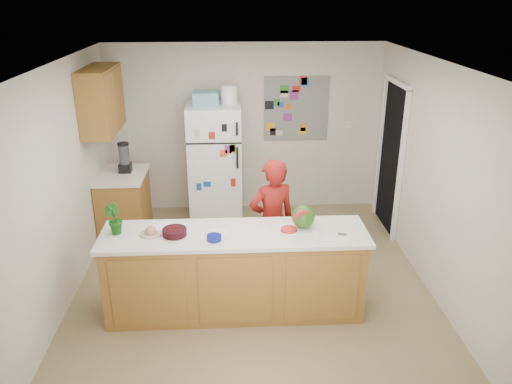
{
  "coord_description": "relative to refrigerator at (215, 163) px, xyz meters",
  "views": [
    {
      "loc": [
        -0.22,
        -4.97,
        3.17
      ],
      "look_at": [
        0.05,
        0.2,
        1.07
      ],
      "focal_mm": 35.0,
      "sensor_mm": 36.0,
      "label": 1
    }
  ],
  "objects": [
    {
      "name": "potted_plant",
      "position": [
        -0.94,
        -2.33,
        0.22
      ],
      "size": [
        0.21,
        0.19,
        0.31
      ],
      "primitive_type": "imported",
      "rotation": [
        0.0,
        0.0,
        2.75
      ],
      "color": "#114313",
      "rests_on": "peninsula_top"
    },
    {
      "name": "fridge_top_bin",
      "position": [
        -0.1,
        0.0,
        0.94
      ],
      "size": [
        0.35,
        0.28,
        0.18
      ],
      "primitive_type": "cube",
      "color": "#5999B2",
      "rests_on": "refrigerator"
    },
    {
      "name": "blender_appliance",
      "position": [
        -1.19,
        -0.45,
        0.24
      ],
      "size": [
        0.14,
        0.14,
        0.38
      ],
      "primitive_type": "cylinder",
      "color": "black",
      "rests_on": "side_counter_top"
    },
    {
      "name": "cobalt_bowl",
      "position": [
        0.05,
        -2.53,
        0.1
      ],
      "size": [
        0.16,
        0.16,
        0.05
      ],
      "primitive_type": "cylinder",
      "rotation": [
        0.0,
        0.0,
        0.1
      ],
      "color": "navy",
      "rests_on": "peninsula_top"
    },
    {
      "name": "photo_collage",
      "position": [
        1.2,
        0.36,
        0.7
      ],
      "size": [
        0.95,
        0.01,
        0.95
      ],
      "primitive_type": "cube",
      "color": "slate",
      "rests_on": "wall_back"
    },
    {
      "name": "cherry_bowl",
      "position": [
        -0.34,
        -2.41,
        0.11
      ],
      "size": [
        0.29,
        0.29,
        0.07
      ],
      "primitive_type": "cylinder",
      "rotation": [
        0.0,
        0.0,
        0.26
      ],
      "color": "black",
      "rests_on": "peninsula_top"
    },
    {
      "name": "floor",
      "position": [
        0.45,
        -1.88,
        -0.86
      ],
      "size": [
        4.0,
        4.5,
        0.02
      ],
      "primitive_type": "cube",
      "color": "brown",
      "rests_on": "ground"
    },
    {
      "name": "peninsula_top",
      "position": [
        0.25,
        -2.38,
        0.05
      ],
      "size": [
        2.68,
        0.7,
        0.04
      ],
      "primitive_type": "cube",
      "color": "silver",
      "rests_on": "peninsula_base"
    },
    {
      "name": "person",
      "position": [
        0.68,
        -1.78,
        -0.11
      ],
      "size": [
        0.62,
        0.5,
        1.49
      ],
      "primitive_type": "imported",
      "rotation": [
        0.0,
        0.0,
        3.45
      ],
      "color": "maroon",
      "rests_on": "floor"
    },
    {
      "name": "white_bowl",
      "position": [
        -0.46,
        -2.31,
        0.1
      ],
      "size": [
        0.22,
        0.22,
        0.06
      ],
      "primitive_type": "cylinder",
      "rotation": [
        0.0,
        0.0,
        0.06
      ],
      "color": "silver",
      "rests_on": "peninsula_top"
    },
    {
      "name": "wall_right",
      "position": [
        2.46,
        -1.88,
        0.4
      ],
      "size": [
        0.02,
        4.5,
        2.5
      ],
      "primitive_type": "cube",
      "color": "beige",
      "rests_on": "ground"
    },
    {
      "name": "wall_back",
      "position": [
        0.45,
        0.38,
        0.4
      ],
      "size": [
        4.0,
        0.02,
        2.5
      ],
      "primitive_type": "cube",
      "color": "beige",
      "rests_on": "ground"
    },
    {
      "name": "side_counter_base",
      "position": [
        -1.24,
        -0.53,
        -0.42
      ],
      "size": [
        0.6,
        0.8,
        0.86
      ],
      "primitive_type": "cube",
      "color": "brown",
      "rests_on": "floor"
    },
    {
      "name": "wall_left",
      "position": [
        -1.56,
        -1.88,
        0.4
      ],
      "size": [
        0.02,
        4.5,
        2.5
      ],
      "primitive_type": "cube",
      "color": "beige",
      "rests_on": "ground"
    },
    {
      "name": "refrigerator",
      "position": [
        0.0,
        0.0,
        0.0
      ],
      "size": [
        0.75,
        0.7,
        1.7
      ],
      "primitive_type": "cube",
      "color": "silver",
      "rests_on": "floor"
    },
    {
      "name": "keys",
      "position": [
        1.31,
        -2.49,
        0.08
      ],
      "size": [
        0.09,
        0.06,
        0.01
      ],
      "primitive_type": "cube",
      "rotation": [
        0.0,
        0.0,
        -0.29
      ],
      "color": "slate",
      "rests_on": "peninsula_top"
    },
    {
      "name": "paper_towel",
      "position": [
        0.09,
        -2.4,
        0.08
      ],
      "size": [
        0.22,
        0.21,
        0.02
      ],
      "primitive_type": "cube",
      "rotation": [
        0.0,
        0.0,
        0.3
      ],
      "color": "silver",
      "rests_on": "peninsula_top"
    },
    {
      "name": "peninsula_base",
      "position": [
        0.25,
        -2.38,
        -0.41
      ],
      "size": [
        2.6,
        0.62,
        0.88
      ],
      "primitive_type": "cube",
      "color": "brown",
      "rests_on": "floor"
    },
    {
      "name": "plate",
      "position": [
        -0.58,
        -2.38,
        0.08
      ],
      "size": [
        0.3,
        0.3,
        0.02
      ],
      "primitive_type": "cylinder",
      "rotation": [
        0.0,
        0.0,
        -0.43
      ],
      "color": "beige",
      "rests_on": "peninsula_top"
    },
    {
      "name": "side_counter_top",
      "position": [
        -1.24,
        -0.53,
        0.03
      ],
      "size": [
        0.64,
        0.84,
        0.04
      ],
      "primitive_type": "cube",
      "color": "silver",
      "rests_on": "side_counter_base"
    },
    {
      "name": "watermelon_slice",
      "position": [
        0.8,
        -2.38,
        0.09
      ],
      "size": [
        0.16,
        0.16,
        0.02
      ],
      "primitive_type": "cylinder",
      "color": "red",
      "rests_on": "cutting_board"
    },
    {
      "name": "upper_cabinets",
      "position": [
        -1.37,
        -0.58,
        1.05
      ],
      "size": [
        0.35,
        1.0,
        0.8
      ],
      "primitive_type": "cube",
      "color": "brown",
      "rests_on": "wall_left"
    },
    {
      "name": "doorway",
      "position": [
        2.44,
        -0.43,
        0.17
      ],
      "size": [
        0.03,
        0.85,
        2.04
      ],
      "primitive_type": "cube",
      "color": "black",
      "rests_on": "ground"
    },
    {
      "name": "watermelon",
      "position": [
        0.95,
        -2.31,
        0.2
      ],
      "size": [
        0.24,
        0.24,
        0.24
      ],
      "primitive_type": "sphere",
      "color": "#1D5417",
      "rests_on": "cutting_board"
    },
    {
      "name": "cutting_board",
      "position": [
        0.89,
        -2.33,
        0.08
      ],
      "size": [
        0.4,
        0.32,
        0.01
      ],
      "primitive_type": "cube",
      "rotation": [
        0.0,
        0.0,
        0.14
      ],
      "color": "white",
      "rests_on": "peninsula_top"
    },
    {
      "name": "ceiling",
      "position": [
        0.45,
        -1.88,
        1.66
      ],
      "size": [
        4.0,
        4.5,
        0.02
      ],
      "primitive_type": "cube",
      "color": "white",
      "rests_on": "wall_back"
    }
  ]
}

